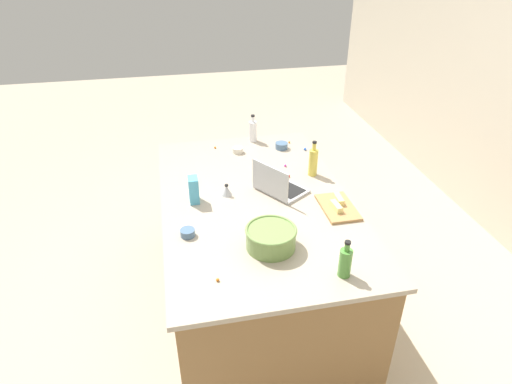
{
  "coord_description": "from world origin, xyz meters",
  "views": [
    {
      "loc": [
        2.34,
        -0.49,
        2.39
      ],
      "look_at": [
        0.0,
        0.0,
        0.95
      ],
      "focal_mm": 31.11,
      "sensor_mm": 36.0,
      "label": 1
    }
  ],
  "objects_px": {
    "cutting_board": "(338,207)",
    "ramekin_medium": "(238,150)",
    "butter_stick_left": "(336,206)",
    "butter_stick_right": "(339,199)",
    "bottle_vinegar": "(253,131)",
    "kitchen_timer": "(227,190)",
    "candy_bag": "(194,190)",
    "ramekin_wide": "(282,146)",
    "ramekin_small": "(188,233)",
    "bottle_olive": "(345,262)",
    "bottle_oil": "(313,162)",
    "mixing_bowl_large": "(271,237)",
    "laptop": "(278,186)"
  },
  "relations": [
    {
      "from": "cutting_board",
      "to": "ramekin_medium",
      "type": "height_order",
      "value": "ramekin_medium"
    },
    {
      "from": "butter_stick_left",
      "to": "butter_stick_right",
      "type": "relative_size",
      "value": 1.0
    },
    {
      "from": "bottle_vinegar",
      "to": "butter_stick_right",
      "type": "relative_size",
      "value": 2.01
    },
    {
      "from": "bottle_vinegar",
      "to": "ramekin_medium",
      "type": "bearing_deg",
      "value": -39.92
    },
    {
      "from": "kitchen_timer",
      "to": "candy_bag",
      "type": "distance_m",
      "value": 0.22
    },
    {
      "from": "butter_stick_right",
      "to": "ramekin_wide",
      "type": "height_order",
      "value": "butter_stick_right"
    },
    {
      "from": "bottle_vinegar",
      "to": "ramekin_small",
      "type": "distance_m",
      "value": 1.33
    },
    {
      "from": "ramekin_wide",
      "to": "kitchen_timer",
      "type": "relative_size",
      "value": 1.25
    },
    {
      "from": "bottle_olive",
      "to": "kitchen_timer",
      "type": "distance_m",
      "value": 0.99
    },
    {
      "from": "bottle_oil",
      "to": "candy_bag",
      "type": "xyz_separation_m",
      "value": [
        0.18,
        -0.83,
        -0.02
      ]
    },
    {
      "from": "cutting_board",
      "to": "ramekin_wide",
      "type": "xyz_separation_m",
      "value": [
        -0.9,
        -0.12,
        0.01
      ]
    },
    {
      "from": "cutting_board",
      "to": "ramekin_wide",
      "type": "distance_m",
      "value": 0.91
    },
    {
      "from": "candy_bag",
      "to": "ramekin_wide",
      "type": "bearing_deg",
      "value": 131.17
    },
    {
      "from": "bottle_vinegar",
      "to": "ramekin_small",
      "type": "relative_size",
      "value": 2.68
    },
    {
      "from": "butter_stick_left",
      "to": "candy_bag",
      "type": "relative_size",
      "value": 0.65
    },
    {
      "from": "mixing_bowl_large",
      "to": "butter_stick_left",
      "type": "height_order",
      "value": "mixing_bowl_large"
    },
    {
      "from": "cutting_board",
      "to": "mixing_bowl_large",
      "type": "bearing_deg",
      "value": -59.79
    },
    {
      "from": "bottle_olive",
      "to": "bottle_oil",
      "type": "relative_size",
      "value": 0.82
    },
    {
      "from": "butter_stick_left",
      "to": "candy_bag",
      "type": "bearing_deg",
      "value": -109.06
    },
    {
      "from": "laptop",
      "to": "ramekin_small",
      "type": "xyz_separation_m",
      "value": [
        0.36,
        -0.61,
        -0.03
      ]
    },
    {
      "from": "bottle_vinegar",
      "to": "butter_stick_left",
      "type": "bearing_deg",
      "value": 14.64
    },
    {
      "from": "mixing_bowl_large",
      "to": "bottle_olive",
      "type": "xyz_separation_m",
      "value": [
        0.29,
        0.3,
        0.02
      ]
    },
    {
      "from": "laptop",
      "to": "butter_stick_left",
      "type": "height_order",
      "value": "laptop"
    },
    {
      "from": "butter_stick_right",
      "to": "ramekin_small",
      "type": "bearing_deg",
      "value": -81.47
    },
    {
      "from": "laptop",
      "to": "butter_stick_right",
      "type": "height_order",
      "value": "laptop"
    },
    {
      "from": "butter_stick_right",
      "to": "ramekin_medium",
      "type": "height_order",
      "value": "butter_stick_right"
    },
    {
      "from": "butter_stick_right",
      "to": "ramekin_medium",
      "type": "bearing_deg",
      "value": -150.03
    },
    {
      "from": "ramekin_small",
      "to": "butter_stick_left",
      "type": "bearing_deg",
      "value": 94.22
    },
    {
      "from": "bottle_vinegar",
      "to": "butter_stick_right",
      "type": "bearing_deg",
      "value": 17.95
    },
    {
      "from": "bottle_olive",
      "to": "butter_stick_right",
      "type": "xyz_separation_m",
      "value": [
        -0.63,
        0.21,
        -0.05
      ]
    },
    {
      "from": "bottle_oil",
      "to": "cutting_board",
      "type": "distance_m",
      "value": 0.46
    },
    {
      "from": "laptop",
      "to": "bottle_oil",
      "type": "xyz_separation_m",
      "value": [
        -0.18,
        0.29,
        0.06
      ]
    },
    {
      "from": "cutting_board",
      "to": "butter_stick_left",
      "type": "distance_m",
      "value": 0.04
    },
    {
      "from": "mixing_bowl_large",
      "to": "ramekin_medium",
      "type": "bearing_deg",
      "value": 178.89
    },
    {
      "from": "cutting_board",
      "to": "candy_bag",
      "type": "distance_m",
      "value": 0.89
    },
    {
      "from": "laptop",
      "to": "butter_stick_right",
      "type": "bearing_deg",
      "value": 57.38
    },
    {
      "from": "cutting_board",
      "to": "butter_stick_left",
      "type": "xyz_separation_m",
      "value": [
        0.03,
        -0.02,
        0.03
      ]
    },
    {
      "from": "kitchen_timer",
      "to": "butter_stick_left",
      "type": "bearing_deg",
      "value": 62.49
    },
    {
      "from": "bottle_vinegar",
      "to": "cutting_board",
      "type": "xyz_separation_m",
      "value": [
        1.08,
        0.31,
        -0.08
      ]
    },
    {
      "from": "bottle_olive",
      "to": "mixing_bowl_large",
      "type": "bearing_deg",
      "value": -133.95
    },
    {
      "from": "mixing_bowl_large",
      "to": "bottle_olive",
      "type": "distance_m",
      "value": 0.42
    },
    {
      "from": "ramekin_wide",
      "to": "candy_bag",
      "type": "bearing_deg",
      "value": -48.83
    },
    {
      "from": "mixing_bowl_large",
      "to": "bottle_oil",
      "type": "height_order",
      "value": "bottle_oil"
    },
    {
      "from": "bottle_olive",
      "to": "bottle_vinegar",
      "type": "xyz_separation_m",
      "value": [
        -1.66,
        -0.13,
        0.01
      ]
    },
    {
      "from": "laptop",
      "to": "ramekin_wide",
      "type": "relative_size",
      "value": 3.97
    },
    {
      "from": "cutting_board",
      "to": "ramekin_medium",
      "type": "bearing_deg",
      "value": -152.52
    },
    {
      "from": "cutting_board",
      "to": "butter_stick_left",
      "type": "relative_size",
      "value": 2.91
    },
    {
      "from": "candy_bag",
      "to": "laptop",
      "type": "bearing_deg",
      "value": 90.28
    },
    {
      "from": "mixing_bowl_large",
      "to": "butter_stick_left",
      "type": "xyz_separation_m",
      "value": [
        -0.26,
        0.47,
        -0.03
      ]
    },
    {
      "from": "kitchen_timer",
      "to": "candy_bag",
      "type": "height_order",
      "value": "candy_bag"
    }
  ]
}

